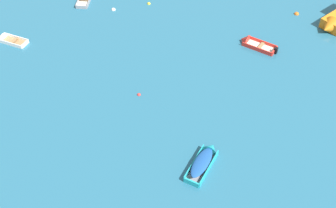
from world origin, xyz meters
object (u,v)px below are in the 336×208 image
Objects in this scene: mooring_buoy_between_boats_left at (149,4)px; mooring_buoy_near_foreground at (296,14)px; mooring_buoy_far_field at (113,10)px; mooring_buoy_central at (139,95)px; rowboat_red_far_back at (251,43)px; rowboat_turquoise_near_left at (205,159)px; rowboat_white_cluster_inner at (6,39)px.

mooring_buoy_near_foreground is (14.80, 0.42, 0.00)m from mooring_buoy_between_boats_left.
mooring_buoy_central is (5.00, -11.65, 0.00)m from mooring_buoy_far_field.
mooring_buoy_far_field reaches higher than mooring_buoy_between_boats_left.
mooring_buoy_central is at bearing -137.32° from rowboat_red_far_back.
mooring_buoy_central is at bearing -133.67° from mooring_buoy_near_foreground.
rowboat_turquoise_near_left is 20.87m from mooring_buoy_near_foreground.
rowboat_white_cluster_inner is at bearing -162.30° from mooring_buoy_near_foreground.
rowboat_turquoise_near_left is 10.67× the size of mooring_buoy_between_boats_left.
rowboat_turquoise_near_left is 1.08× the size of rowboat_red_far_back.
mooring_buoy_central is (13.49, -5.23, -0.16)m from rowboat_white_cluster_inner.
mooring_buoy_central is 18.97m from mooring_buoy_near_foreground.
rowboat_red_far_back reaches higher than mooring_buoy_far_field.
mooring_buoy_central is at bearing 134.96° from rowboat_turquoise_near_left.
rowboat_white_cluster_inner is at bearing -145.63° from mooring_buoy_between_boats_left.
mooring_buoy_near_foreground reaches higher than mooring_buoy_central.
rowboat_turquoise_near_left is 20.58m from mooring_buoy_between_boats_left.
mooring_buoy_near_foreground is (7.25, 19.57, -0.33)m from rowboat_turquoise_near_left.
rowboat_turquoise_near_left reaches higher than rowboat_white_cluster_inner.
rowboat_red_far_back is at bearing -14.61° from mooring_buoy_far_field.
mooring_buoy_far_field is 18.21m from mooring_buoy_near_foreground.
mooring_buoy_near_foreground is at bearing 17.70° from rowboat_white_cluster_inner.
mooring_buoy_between_boats_left is 13.40m from mooring_buoy_central.
rowboat_turquoise_near_left is at bearing -58.23° from mooring_buoy_far_field.
rowboat_red_far_back is (2.91, 13.92, -0.15)m from rowboat_turquoise_near_left.
rowboat_turquoise_near_left is 13.02× the size of mooring_buoy_central.
rowboat_turquoise_near_left reaches higher than mooring_buoy_central.
rowboat_turquoise_near_left is at bearing -68.49° from mooring_buoy_between_boats_left.
rowboat_red_far_back reaches higher than rowboat_white_cluster_inner.
rowboat_red_far_back is 7.13m from mooring_buoy_near_foreground.
mooring_buoy_near_foreground is at bearing 1.63° from mooring_buoy_between_boats_left.
rowboat_turquoise_near_left reaches higher than mooring_buoy_between_boats_left.
rowboat_red_far_back reaches higher than mooring_buoy_near_foreground.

